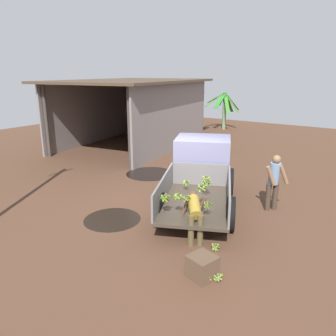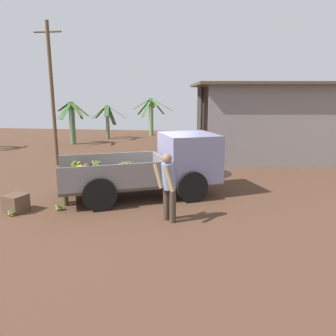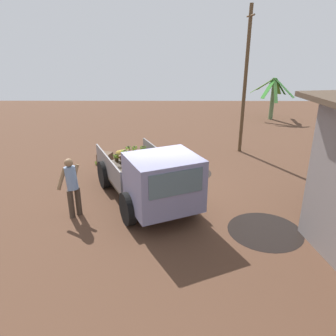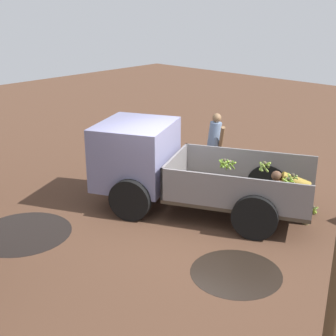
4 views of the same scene
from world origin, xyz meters
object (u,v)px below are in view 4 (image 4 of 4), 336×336
person_foreground_visitor (215,142)px  person_worker_loading (295,190)px  banana_bunch_on_ground_1 (313,209)px  cargo_truck (157,163)px

person_foreground_visitor → person_worker_loading: (-2.90, 1.01, -0.24)m
person_foreground_visitor → banana_bunch_on_ground_1: size_ratio=8.79×
person_foreground_visitor → person_worker_loading: person_foreground_visitor is taller
cargo_truck → person_foreground_visitor: cargo_truck is taller
person_worker_loading → banana_bunch_on_ground_1: (-0.15, -0.66, -0.61)m
person_worker_loading → banana_bunch_on_ground_1: bearing=-140.3°
person_foreground_visitor → banana_bunch_on_ground_1: (-3.06, 0.35, -0.85)m
cargo_truck → banana_bunch_on_ground_1: bearing=-169.9°
cargo_truck → person_worker_loading: cargo_truck is taller
person_foreground_visitor → person_worker_loading: bearing=-67.9°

